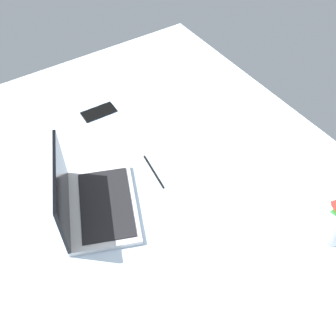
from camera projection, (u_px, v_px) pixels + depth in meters
The scene contains 5 objects.
bed_mattress at pixel (161, 203), 145.81cm from camera, with size 180.00×140.00×18.00cm, color silver.
laptop at pixel (91, 202), 129.66cm from camera, with size 39.22×33.71×23.00cm.
snack_cup at pixel (335, 224), 122.01cm from camera, with size 9.64×10.02×14.60cm.
cell_phone at pixel (98, 112), 165.16cm from camera, with size 6.80×14.00×0.80cm, color black.
charger_cable at pixel (154, 171), 143.76cm from camera, with size 17.00×0.60×0.60cm, color black.
Camera 1 is at (-73.72, 44.94, 127.26)cm, focal length 42.31 mm.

